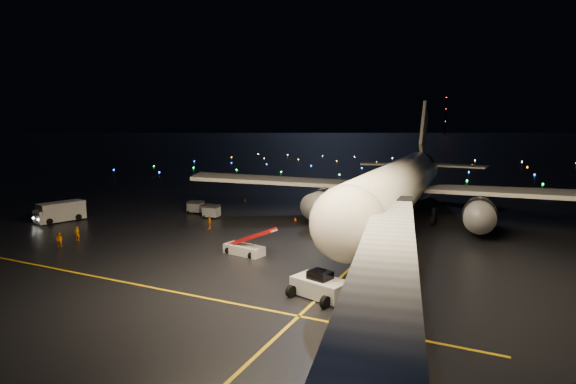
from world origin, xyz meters
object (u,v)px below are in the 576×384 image
object	(u,v)px
baggage_cart_1	(196,207)
crew_c	(210,222)
service_truck	(62,211)
pushback_tug	(320,284)
crew_a	(77,233)
belt_loader	(244,240)
crew_b	(60,240)
baggage_cart_0	(211,211)
airliner	(404,157)
baggage_cart_2	(208,210)

from	to	relation	value
baggage_cart_1	crew_c	bearing A→B (deg)	-45.66
baggage_cart_1	service_truck	bearing A→B (deg)	-137.32
baggage_cart_1	pushback_tug	bearing A→B (deg)	-40.43
pushback_tug	crew_a	distance (m)	31.44
pushback_tug	crew_c	world-z (taller)	pushback_tug
belt_loader	crew_c	distance (m)	13.00
crew_a	crew_b	distance (m)	2.87
crew_b	baggage_cart_0	xyz separation A→B (m)	(5.63, 20.06, 0.13)
crew_c	airliner	bearing A→B (deg)	99.75
crew_b	pushback_tug	bearing A→B (deg)	-24.76
baggage_cart_0	crew_a	bearing A→B (deg)	-115.59
airliner	baggage_cart_1	size ratio (longest dim) A/B	28.79
pushback_tug	service_truck	distance (m)	43.41
belt_loader	baggage_cart_1	bearing A→B (deg)	148.64
crew_b	service_truck	bearing A→B (deg)	118.87
crew_a	baggage_cart_0	bearing A→B (deg)	49.94
pushback_tug	baggage_cart_1	distance (m)	37.33
belt_loader	crew_b	world-z (taller)	belt_loader
airliner	baggage_cart_1	world-z (taller)	airliner
airliner	belt_loader	bearing A→B (deg)	-117.46
pushback_tug	crew_a	xyz separation A→B (m)	(-31.16, 4.18, -0.19)
airliner	baggage_cart_2	xyz separation A→B (m)	(-26.41, -8.63, -7.96)
pushback_tug	belt_loader	size ratio (longest dim) A/B	0.67
crew_c	baggage_cart_0	bearing A→B (deg)	-174.29
crew_a	baggage_cart_2	xyz separation A→B (m)	(4.67, 18.80, -0.02)
crew_c	belt_loader	bearing A→B (deg)	23.15
belt_loader	crew_b	size ratio (longest dim) A/B	3.96
baggage_cart_1	baggage_cart_2	bearing A→B (deg)	-11.00
service_truck	crew_a	xyz separation A→B (m)	(10.90, -6.57, -0.54)
pushback_tug	belt_loader	bearing A→B (deg)	162.09
crew_a	belt_loader	bearing A→B (deg)	-10.75
crew_b	crew_c	bearing A→B (deg)	34.65
belt_loader	service_truck	distance (m)	31.12
baggage_cart_1	crew_b	bearing A→B (deg)	-95.26
pushback_tug	baggage_cart_2	world-z (taller)	pushback_tug
crew_b	baggage_cart_1	size ratio (longest dim) A/B	0.74
airliner	crew_b	distance (m)	43.60
belt_loader	baggage_cart_0	xyz separation A→B (m)	(-13.74, 14.00, -0.59)
pushback_tug	crew_b	distance (m)	30.52
airliner	belt_loader	size ratio (longest dim) A/B	9.87
pushback_tug	crew_b	bearing A→B (deg)	-166.72
airliner	baggage_cart_2	world-z (taller)	airliner
airliner	crew_c	distance (m)	27.55
pushback_tug	baggage_cart_2	size ratio (longest dim) A/B	2.27
service_truck	crew_c	xyz separation A→B (m)	(20.93, 4.96, -0.56)
baggage_cart_2	pushback_tug	bearing A→B (deg)	-30.08
pushback_tug	service_truck	bearing A→B (deg)	-178.44
crew_c	baggage_cart_2	size ratio (longest dim) A/B	0.85
crew_c	baggage_cart_0	xyz separation A→B (m)	(-3.73, 5.74, 0.13)
pushback_tug	baggage_cart_0	xyz separation A→B (m)	(-24.86, 21.44, -0.08)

